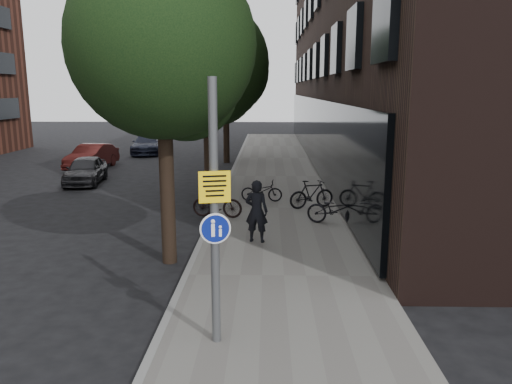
{
  "coord_description": "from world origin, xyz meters",
  "views": [
    {
      "loc": [
        -0.13,
        -7.43,
        4.28
      ],
      "look_at": [
        -0.4,
        3.63,
        2.0
      ],
      "focal_mm": 35.0,
      "sensor_mm": 36.0,
      "label": 1
    }
  ],
  "objects_px": {
    "signpost": "(214,214)",
    "parked_car_near": "(86,170)",
    "pedestrian": "(257,211)",
    "parked_bike_facade_near": "(336,210)"
  },
  "relations": [
    {
      "from": "pedestrian",
      "to": "parked_car_near",
      "type": "bearing_deg",
      "value": -37.21
    },
    {
      "from": "signpost",
      "to": "parked_car_near",
      "type": "distance_m",
      "value": 16.69
    },
    {
      "from": "signpost",
      "to": "parked_car_near",
      "type": "xyz_separation_m",
      "value": [
        -7.56,
        14.78,
        -1.69
      ]
    },
    {
      "from": "pedestrian",
      "to": "parked_car_near",
      "type": "distance_m",
      "value": 12.25
    },
    {
      "from": "pedestrian",
      "to": "parked_bike_facade_near",
      "type": "relative_size",
      "value": 0.95
    },
    {
      "from": "pedestrian",
      "to": "parked_car_near",
      "type": "xyz_separation_m",
      "value": [
        -8.11,
        9.18,
        -0.36
      ]
    },
    {
      "from": "parked_bike_facade_near",
      "to": "parked_car_near",
      "type": "relative_size",
      "value": 0.49
    },
    {
      "from": "signpost",
      "to": "parked_car_near",
      "type": "bearing_deg",
      "value": 104.44
    },
    {
      "from": "parked_car_near",
      "to": "pedestrian",
      "type": "bearing_deg",
      "value": -55.56
    },
    {
      "from": "pedestrian",
      "to": "parked_bike_facade_near",
      "type": "distance_m",
      "value": 3.09
    }
  ]
}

